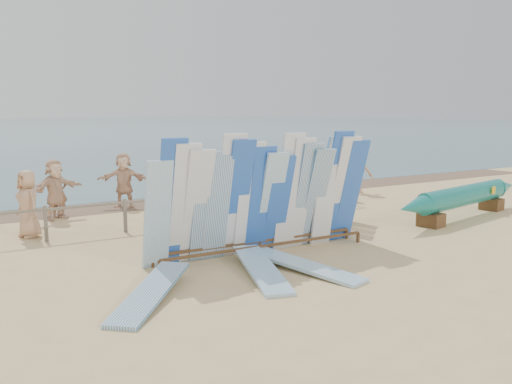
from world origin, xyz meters
TOP-DOWN VIEW (x-y plane):
  - ground at (0.00, 0.00)m, footprint 160.00×160.00m
  - wet_sand_strip at (0.00, 7.20)m, footprint 40.00×2.60m
  - fence at (0.00, 3.00)m, footprint 12.08×0.08m
  - main_surfboard_rack at (0.00, -0.78)m, footprint 5.51×0.96m
  - side_surfboard_rack at (3.27, 1.25)m, footprint 2.14×1.85m
  - outrigger_canoe at (7.39, -0.36)m, footprint 6.96×1.96m
  - vendor_table at (2.40, -0.03)m, footprint 0.90×0.73m
  - flat_board_b at (-0.92, -2.11)m, footprint 1.31×2.74m
  - flat_board_a at (-0.02, -2.33)m, footprint 1.26×2.75m
  - flat_board_e at (-3.27, -2.32)m, footprint 2.19×2.40m
  - beach_chair_left at (0.72, 3.69)m, footprint 0.68×0.70m
  - beach_chair_right at (0.13, 4.23)m, footprint 0.73×0.74m
  - stroller at (1.24, 4.07)m, footprint 0.54×0.75m
  - beachgoer_extra_0 at (8.00, 5.00)m, footprint 1.24×0.80m
  - beachgoer_0 at (-4.27, 3.72)m, footprint 0.62×0.93m
  - beachgoer_4 at (1.41, 4.70)m, footprint 1.09×1.02m
  - beachgoer_3 at (0.09, 5.05)m, footprint 1.13×1.27m
  - beachgoer_1 at (-3.05, 6.10)m, footprint 0.63×0.45m
  - beachgoer_9 at (6.11, 5.14)m, footprint 1.28×0.81m
  - beachgoer_10 at (6.53, 4.34)m, footprint 0.51×1.08m
  - beachgoer_11 at (-3.21, 5.77)m, footprint 1.74×1.27m
  - beachgoer_8 at (3.11, 3.85)m, footprint 0.98×0.68m
  - beachgoer_5 at (-0.81, 6.78)m, footprint 1.73×1.34m
  - beachgoer_7 at (4.74, 5.96)m, footprint 0.64×0.35m

SIDE VIEW (x-z plane):
  - ground at x=0.00m, z-range 0.00..0.00m
  - wet_sand_strip at x=0.00m, z-range -0.01..0.01m
  - flat_board_b at x=-0.92m, z-range -0.14..0.14m
  - flat_board_a at x=-0.02m, z-range -0.11..0.11m
  - flat_board_e at x=-3.27m, z-range -0.15..0.15m
  - beach_chair_right at x=0.13m, z-range -0.18..0.69m
  - beach_chair_left at x=0.72m, z-range -0.18..0.70m
  - vendor_table at x=2.40m, z-range -0.18..0.88m
  - stroller at x=1.24m, z-range -0.10..0.91m
  - fence at x=0.00m, z-range 0.18..1.08m
  - outrigger_canoe at x=7.39m, z-range 0.14..1.13m
  - beachgoer_1 at x=-3.05m, z-range 0.00..1.56m
  - beachgoer_0 at x=-4.27m, z-range 0.00..1.74m
  - beachgoer_7 at x=4.74m, z-range 0.00..1.75m
  - beachgoer_extra_0 at x=8.00m, z-range 0.00..1.78m
  - beachgoer_4 at x=1.41m, z-range 0.00..1.78m
  - beachgoer_10 at x=6.53m, z-range 0.00..1.80m
  - beachgoer_11 at x=-3.21m, z-range 0.00..1.81m
  - beachgoer_5 at x=-0.81m, z-range 0.00..1.82m
  - beachgoer_8 at x=3.11m, z-range 0.00..1.84m
  - beachgoer_9 at x=6.11m, z-range 0.00..1.85m
  - beachgoer_3 at x=0.09m, z-range 0.00..1.88m
  - side_surfboard_rack at x=3.27m, z-range -0.12..2.40m
  - main_surfboard_rack at x=0.00m, z-range -0.14..2.61m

